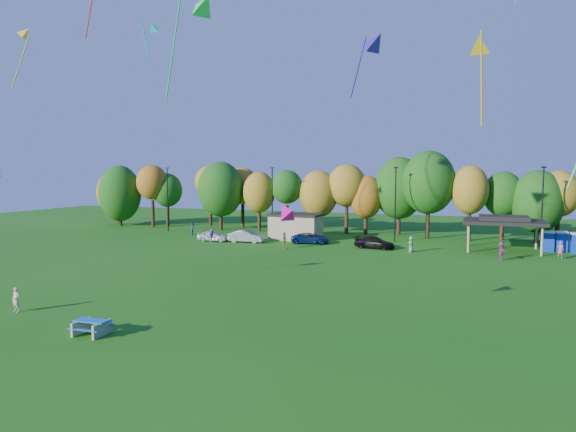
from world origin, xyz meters
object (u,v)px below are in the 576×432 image
(kite_flyer, at_px, (16,300))
(car_c, at_px, (310,238))
(picnic_table, at_px, (92,326))
(car_d, at_px, (375,243))
(porta_potties, at_px, (562,242))
(car_a, at_px, (214,236))
(car_b, at_px, (247,236))

(kite_flyer, distance_m, car_c, 35.31)
(picnic_table, bearing_deg, car_d, 74.80)
(porta_potties, xyz_separation_m, car_c, (-26.98, -3.01, -0.47))
(picnic_table, relative_size, car_a, 0.48)
(picnic_table, bearing_deg, car_c, 87.40)
(car_c, bearing_deg, car_d, -108.28)
(kite_flyer, bearing_deg, porta_potties, 51.58)
(kite_flyer, xyz_separation_m, car_d, (15.79, 33.16, -0.11))
(car_c, height_order, car_d, car_d)
(picnic_table, xyz_separation_m, car_b, (-6.97, 34.68, 0.26))
(car_c, bearing_deg, car_a, 90.98)
(car_a, distance_m, car_b, 4.24)
(porta_potties, height_order, kite_flyer, porta_potties)
(car_d, bearing_deg, picnic_table, 177.29)
(car_b, distance_m, car_d, 15.40)
(porta_potties, distance_m, car_a, 39.08)
(car_a, relative_size, car_c, 0.87)
(kite_flyer, bearing_deg, car_b, 93.91)
(picnic_table, height_order, car_a, car_a)
(car_b, distance_m, car_c, 7.72)
(porta_potties, xyz_separation_m, car_a, (-38.74, -5.14, -0.43))
(car_d, bearing_deg, car_c, 91.82)
(car_b, xyz_separation_m, car_c, (7.54, 1.66, -0.09))
(porta_potties, height_order, car_b, porta_potties)
(porta_potties, xyz_separation_m, kite_flyer, (-34.92, -37.41, -0.33))
(porta_potties, distance_m, kite_flyer, 51.18)
(porta_potties, xyz_separation_m, car_d, (-19.13, -4.25, -0.44))
(car_b, bearing_deg, car_d, -92.82)
(picnic_table, relative_size, car_c, 0.41)
(kite_flyer, bearing_deg, car_c, 81.61)
(car_a, bearing_deg, kite_flyer, -177.41)
(porta_potties, distance_m, car_b, 34.84)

